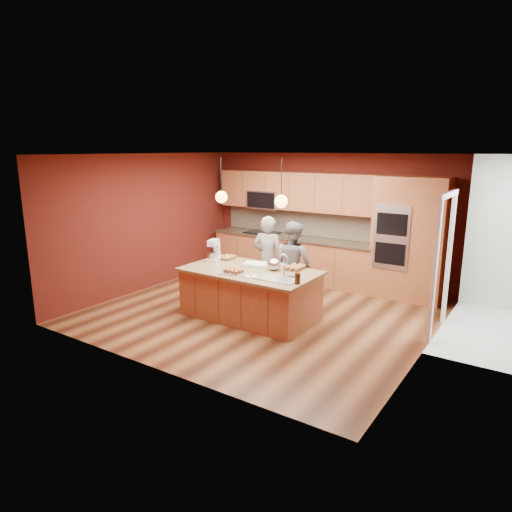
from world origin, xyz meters
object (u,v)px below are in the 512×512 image
Objects in this scene: stand_mixer at (213,252)px; mixing_bowl at (274,264)px; person_left at (268,259)px; island at (251,293)px; person_right at (293,264)px.

stand_mixer reaches higher than mixing_bowl.
person_left reaches higher than mixing_bowl.
stand_mixer is (-0.89, 0.12, 0.57)m from island.
island is at bearing -147.63° from mixing_bowl.
person_left is 0.54m from person_right.
person_right is at bearing 70.64° from island.
stand_mixer is (-1.20, -0.77, 0.22)m from person_right.
person_right is 6.44× the size of mixing_bowl.
person_right is at bearing 91.35° from mixing_bowl.
stand_mixer reaches higher than island.
mixing_bowl is (0.02, -0.68, 0.15)m from person_right.
person_right reaches higher than mixing_bowl.
island is 0.99m from person_left.
person_left is 4.09× the size of stand_mixer.
person_left is 6.65× the size of mixing_bowl.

